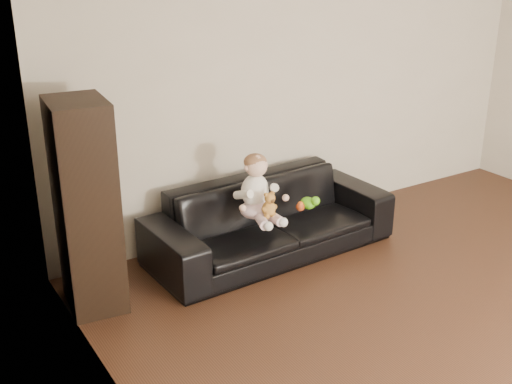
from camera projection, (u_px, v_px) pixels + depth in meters
wall_back at (311, 81)px, 5.78m from camera, size 5.00×0.00×5.00m
wall_left at (209, 283)px, 2.38m from camera, size 0.00×5.50×5.50m
sofa at (270, 219)px, 5.38m from camera, size 2.13×0.90×0.61m
cabinet at (86, 207)px, 4.45m from camera, size 0.43×0.56×1.52m
shelf_item at (84, 160)px, 4.33m from camera, size 0.21×0.27×0.28m
baby at (257, 191)px, 5.06m from camera, size 0.39×0.47×0.53m
teddy_bear at (269, 205)px, 4.97m from camera, size 0.11×0.12×0.21m
toy_green at (308, 203)px, 5.31m from camera, size 0.12×0.15×0.10m
toy_rattle at (300, 207)px, 5.27m from camera, size 0.08×0.08×0.07m
toy_blue_disc at (308, 205)px, 5.38m from camera, size 0.14×0.14×0.02m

